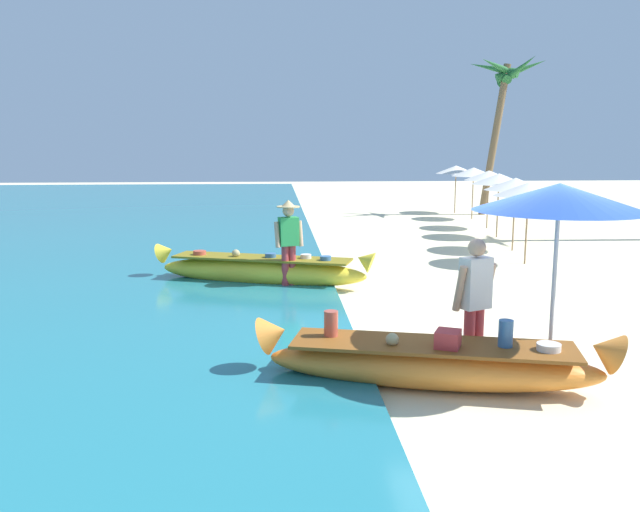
# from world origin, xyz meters

# --- Properties ---
(ground_plane) EXTENTS (80.00, 80.00, 0.00)m
(ground_plane) POSITION_xyz_m (0.00, 0.00, 0.00)
(ground_plane) COLOR beige
(boat_orange_foreground) EXTENTS (4.15, 1.69, 0.83)m
(boat_orange_foreground) POSITION_xyz_m (-1.14, -1.20, 0.30)
(boat_orange_foreground) COLOR orange
(boat_orange_foreground) RESTS_ON ground
(boat_yellow_midground) EXTENTS (4.44, 1.98, 0.85)m
(boat_yellow_midground) POSITION_xyz_m (-3.21, 4.46, 0.31)
(boat_yellow_midground) COLOR yellow
(boat_yellow_midground) RESTS_ON ground
(person_vendor_hatted) EXTENTS (0.58, 0.44, 1.74)m
(person_vendor_hatted) POSITION_xyz_m (-2.68, 4.05, 1.01)
(person_vendor_hatted) COLOR #B2383D
(person_vendor_hatted) RESTS_ON ground
(person_tourist_customer) EXTENTS (0.59, 0.42, 1.67)m
(person_tourist_customer) POSITION_xyz_m (-0.50, -0.69, 0.94)
(person_tourist_customer) COLOR #B2383D
(person_tourist_customer) RESTS_ON ground
(patio_umbrella_large) EXTENTS (1.95, 1.95, 2.35)m
(patio_umbrella_large) POSITION_xyz_m (0.30, -1.11, 2.18)
(patio_umbrella_large) COLOR #B7B7BC
(patio_umbrella_large) RESTS_ON ground
(parasol_row_0) EXTENTS (1.60, 1.60, 1.91)m
(parasol_row_0) POSITION_xyz_m (2.91, 6.44, 1.75)
(parasol_row_0) COLOR #8E6B47
(parasol_row_0) RESTS_ON ground
(parasol_row_1) EXTENTS (1.60, 1.60, 1.91)m
(parasol_row_1) POSITION_xyz_m (3.31, 8.35, 1.75)
(parasol_row_1) COLOR #8E6B47
(parasol_row_1) RESTS_ON ground
(parasol_row_2) EXTENTS (1.60, 1.60, 1.91)m
(parasol_row_2) POSITION_xyz_m (3.72, 10.82, 1.75)
(parasol_row_2) COLOR #8E6B47
(parasol_row_2) RESTS_ON ground
(parasol_row_3) EXTENTS (1.60, 1.60, 1.91)m
(parasol_row_3) POSITION_xyz_m (4.10, 12.90, 1.75)
(parasol_row_3) COLOR #8E6B47
(parasol_row_3) RESTS_ON ground
(parasol_row_4) EXTENTS (1.60, 1.60, 1.91)m
(parasol_row_4) POSITION_xyz_m (4.40, 15.58, 1.75)
(parasol_row_4) COLOR #8E6B47
(parasol_row_4) RESTS_ON ground
(parasol_row_5) EXTENTS (1.60, 1.60, 1.91)m
(parasol_row_5) POSITION_xyz_m (4.34, 17.73, 1.75)
(parasol_row_5) COLOR #8E6B47
(parasol_row_5) RESTS_ON ground
(palm_tree_leaning_seaward) EXTENTS (2.89, 2.48, 6.13)m
(palm_tree_leaning_seaward) POSITION_xyz_m (5.93, 17.12, 4.84)
(palm_tree_leaning_seaward) COLOR brown
(palm_tree_leaning_seaward) RESTS_ON ground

